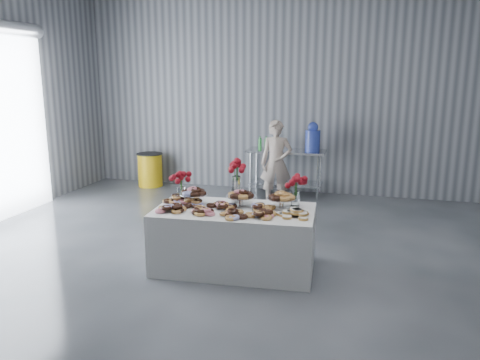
# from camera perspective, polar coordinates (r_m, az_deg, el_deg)

# --- Properties ---
(ground) EXTENTS (9.00, 9.00, 0.00)m
(ground) POSITION_cam_1_polar(r_m,az_deg,el_deg) (5.59, -4.71, -11.92)
(ground) COLOR #34363B
(ground) RESTS_ON ground
(room_walls) EXTENTS (8.04, 9.04, 4.02)m
(room_walls) POSITION_cam_1_polar(r_m,az_deg,el_deg) (5.25, -7.90, 16.03)
(room_walls) COLOR gray
(room_walls) RESTS_ON ground
(display_table) EXTENTS (1.97, 1.14, 0.75)m
(display_table) POSITION_cam_1_polar(r_m,az_deg,el_deg) (5.73, -0.68, -7.19)
(display_table) COLOR silver
(display_table) RESTS_ON ground
(prep_table) EXTENTS (1.50, 0.60, 0.90)m
(prep_table) POSITION_cam_1_polar(r_m,az_deg,el_deg) (9.14, 5.62, 1.93)
(prep_table) COLOR silver
(prep_table) RESTS_ON ground
(donut_mounds) EXTENTS (1.86, 0.93, 0.09)m
(donut_mounds) POSITION_cam_1_polar(r_m,az_deg,el_deg) (5.55, -0.83, -3.28)
(donut_mounds) COLOR gold
(donut_mounds) RESTS_ON display_table
(cake_stand_left) EXTENTS (0.36, 0.36, 0.17)m
(cake_stand_left) POSITION_cam_1_polar(r_m,az_deg,el_deg) (5.85, -5.66, -1.55)
(cake_stand_left) COLOR silver
(cake_stand_left) RESTS_ON display_table
(cake_stand_mid) EXTENTS (0.36, 0.36, 0.17)m
(cake_stand_mid) POSITION_cam_1_polar(r_m,az_deg,el_deg) (5.71, 0.11, -1.85)
(cake_stand_mid) COLOR silver
(cake_stand_mid) RESTS_ON display_table
(cake_stand_right) EXTENTS (0.36, 0.36, 0.17)m
(cake_stand_right) POSITION_cam_1_polar(r_m,az_deg,el_deg) (5.63, 5.11, -2.09)
(cake_stand_right) COLOR silver
(cake_stand_right) RESTS_ON display_table
(danish_pile) EXTENTS (0.48, 0.48, 0.11)m
(danish_pile) POSITION_cam_1_polar(r_m,az_deg,el_deg) (5.35, 6.87, -3.88)
(danish_pile) COLOR white
(danish_pile) RESTS_ON display_table
(bouquet_left) EXTENTS (0.26, 0.26, 0.42)m
(bouquet_left) POSITION_cam_1_polar(r_m,az_deg,el_deg) (5.96, -7.26, 0.24)
(bouquet_left) COLOR white
(bouquet_left) RESTS_ON display_table
(bouquet_right) EXTENTS (0.26, 0.26, 0.42)m
(bouquet_right) POSITION_cam_1_polar(r_m,az_deg,el_deg) (5.73, 6.80, -0.27)
(bouquet_right) COLOR white
(bouquet_right) RESTS_ON display_table
(bouquet_center) EXTENTS (0.26, 0.26, 0.57)m
(bouquet_center) POSITION_cam_1_polar(r_m,az_deg,el_deg) (5.86, -0.46, 0.95)
(bouquet_center) COLOR silver
(bouquet_center) RESTS_ON display_table
(water_jug) EXTENTS (0.28, 0.28, 0.55)m
(water_jug) POSITION_cam_1_polar(r_m,az_deg,el_deg) (8.99, 8.85, 5.07)
(water_jug) COLOR blue
(water_jug) RESTS_ON prep_table
(drink_bottles) EXTENTS (0.54, 0.08, 0.27)m
(drink_bottles) POSITION_cam_1_polar(r_m,az_deg,el_deg) (9.04, 3.57, 4.51)
(drink_bottles) COLOR #268C33
(drink_bottles) RESTS_ON prep_table
(person) EXTENTS (0.62, 0.46, 1.54)m
(person) POSITION_cam_1_polar(r_m,az_deg,el_deg) (8.41, 4.44, 2.06)
(person) COLOR #CC8C93
(person) RESTS_ON ground
(trash_barrel) EXTENTS (0.55, 0.55, 0.70)m
(trash_barrel) POSITION_cam_1_polar(r_m,az_deg,el_deg) (10.10, -10.90, 1.26)
(trash_barrel) COLOR yellow
(trash_barrel) RESTS_ON ground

